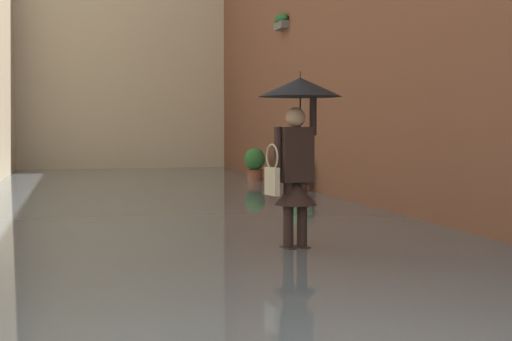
{
  "coord_description": "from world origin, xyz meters",
  "views": [
    {
      "loc": [
        1.58,
        3.53,
        1.49
      ],
      "look_at": [
        -0.35,
        -4.3,
        1.01
      ],
      "focal_mm": 51.35,
      "sensor_mm": 36.0,
      "label": 1
    }
  ],
  "objects": [
    {
      "name": "building_facade_far",
      "position": [
        0.0,
        -22.38,
        5.13
      ],
      "size": [
        10.52,
        1.8,
        10.27
      ],
      "primitive_type": "cube",
      "color": "beige",
      "rests_on": "ground_plane"
    },
    {
      "name": "flood_water",
      "position": [
        0.0,
        -10.74,
        0.04
      ],
      "size": [
        7.72,
        27.48,
        0.09
      ],
      "primitive_type": "cube",
      "color": "#515B60",
      "rests_on": "ground_plane"
    },
    {
      "name": "ground_plane",
      "position": [
        0.0,
        -10.74,
        0.0
      ],
      "size": [
        60.0,
        60.0,
        0.0
      ],
      "primitive_type": "plane",
      "color": "gray"
    },
    {
      "name": "potted_plant_near_left",
      "position": [
        -3.2,
        -11.7,
        0.47
      ],
      "size": [
        0.54,
        0.54,
        0.85
      ],
      "color": "#9E563D",
      "rests_on": "ground_plane"
    },
    {
      "name": "person_wading",
      "position": [
        -0.91,
        -4.55,
        1.47
      ],
      "size": [
        0.97,
        0.97,
        2.13
      ],
      "color": "#2D2319",
      "rests_on": "ground_plane"
    },
    {
      "name": "potted_plant_far_left",
      "position": [
        -2.98,
        -15.04,
        0.53
      ],
      "size": [
        0.54,
        0.54,
        0.94
      ],
      "color": "brown",
      "rests_on": "ground_plane"
    }
  ]
}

